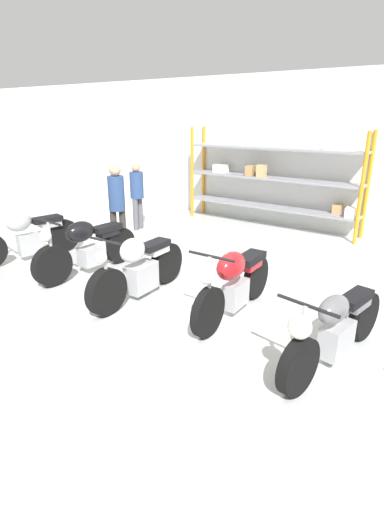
{
  "coord_description": "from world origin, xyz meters",
  "views": [
    {
      "loc": [
        3.18,
        -4.1,
        2.66
      ],
      "look_at": [
        0.0,
        0.4,
        0.7
      ],
      "focal_mm": 28.0,
      "sensor_mm": 36.0,
      "label": 1
    }
  ],
  "objects_px": {
    "motorcycle_red": "(234,281)",
    "motorcycle_silver": "(26,234)",
    "motorcycle_grey": "(335,329)",
    "person_browsing": "(137,191)",
    "shelving_rack": "(273,178)",
    "motorcycle_white": "(139,269)",
    "motorcycle_black": "(87,247)",
    "person_near_rack": "(117,201)"
  },
  "relations": [
    {
      "from": "motorcycle_red",
      "to": "motorcycle_silver",
      "type": "bearing_deg",
      "value": -87.17
    },
    {
      "from": "motorcycle_grey",
      "to": "person_browsing",
      "type": "xyz_separation_m",
      "value": [
        -5.6,
        2.92,
        0.5
      ]
    },
    {
      "from": "shelving_rack",
      "to": "motorcycle_red",
      "type": "distance_m",
      "value": 4.95
    },
    {
      "from": "motorcycle_silver",
      "to": "motorcycle_red",
      "type": "relative_size",
      "value": 1.04
    },
    {
      "from": "motorcycle_silver",
      "to": "person_browsing",
      "type": "xyz_separation_m",
      "value": [
        0.25,
        2.84,
        0.42
      ]
    },
    {
      "from": "shelving_rack",
      "to": "motorcycle_white",
      "type": "xyz_separation_m",
      "value": [
        0.1,
        -4.93,
        -0.75
      ]
    },
    {
      "from": "motorcycle_silver",
      "to": "motorcycle_black",
      "type": "distance_m",
      "value": 1.5
    },
    {
      "from": "motorcycle_silver",
      "to": "person_near_rack",
      "type": "height_order",
      "value": "person_near_rack"
    },
    {
      "from": "motorcycle_black",
      "to": "motorcycle_silver",
      "type": "bearing_deg",
      "value": -78.4
    },
    {
      "from": "motorcycle_red",
      "to": "person_near_rack",
      "type": "relative_size",
      "value": 1.15
    },
    {
      "from": "motorcycle_white",
      "to": "motorcycle_red",
      "type": "xyz_separation_m",
      "value": [
        1.48,
        0.29,
        0.07
      ]
    },
    {
      "from": "motorcycle_red",
      "to": "motorcycle_grey",
      "type": "relative_size",
      "value": 0.96
    },
    {
      "from": "person_browsing",
      "to": "motorcycle_white",
      "type": "bearing_deg",
      "value": 128.72
    },
    {
      "from": "motorcycle_black",
      "to": "motorcycle_grey",
      "type": "xyz_separation_m",
      "value": [
        4.36,
        -0.27,
        -0.04
      ]
    },
    {
      "from": "motorcycle_red",
      "to": "shelving_rack",
      "type": "bearing_deg",
      "value": -162.13
    },
    {
      "from": "shelving_rack",
      "to": "person_browsing",
      "type": "bearing_deg",
      "value": -140.64
    },
    {
      "from": "shelving_rack",
      "to": "motorcycle_silver",
      "type": "xyz_separation_m",
      "value": [
        -2.79,
        -4.93,
        -0.69
      ]
    },
    {
      "from": "motorcycle_silver",
      "to": "motorcycle_red",
      "type": "bearing_deg",
      "value": 105.65
    },
    {
      "from": "shelving_rack",
      "to": "motorcycle_grey",
      "type": "bearing_deg",
      "value": -58.57
    },
    {
      "from": "motorcycle_black",
      "to": "motorcycle_red",
      "type": "distance_m",
      "value": 2.88
    },
    {
      "from": "motorcycle_red",
      "to": "person_browsing",
      "type": "bearing_deg",
      "value": -122.74
    },
    {
      "from": "person_browsing",
      "to": "motorcycle_black",
      "type": "bearing_deg",
      "value": 111.0
    },
    {
      "from": "motorcycle_red",
      "to": "person_near_rack",
      "type": "xyz_separation_m",
      "value": [
        -3.3,
        1.09,
        0.53
      ]
    },
    {
      "from": "motorcycle_black",
      "to": "person_near_rack",
      "type": "xyz_separation_m",
      "value": [
        -0.42,
        1.17,
        0.57
      ]
    },
    {
      "from": "shelving_rack",
      "to": "person_near_rack",
      "type": "height_order",
      "value": "shelving_rack"
    },
    {
      "from": "person_browsing",
      "to": "person_near_rack",
      "type": "xyz_separation_m",
      "value": [
        0.82,
        -1.47,
        0.11
      ]
    },
    {
      "from": "motorcycle_grey",
      "to": "person_near_rack",
      "type": "bearing_deg",
      "value": -96.57
    },
    {
      "from": "motorcycle_silver",
      "to": "motorcycle_grey",
      "type": "bearing_deg",
      "value": 101.15
    },
    {
      "from": "motorcycle_silver",
      "to": "motorcycle_grey",
      "type": "xyz_separation_m",
      "value": [
        5.84,
        -0.08,
        -0.08
      ]
    },
    {
      "from": "motorcycle_black",
      "to": "person_browsing",
      "type": "distance_m",
      "value": 2.96
    },
    {
      "from": "shelving_rack",
      "to": "person_near_rack",
      "type": "relative_size",
      "value": 2.49
    },
    {
      "from": "person_near_rack",
      "to": "person_browsing",
      "type": "bearing_deg",
      "value": -17.53
    },
    {
      "from": "motorcycle_grey",
      "to": "shelving_rack",
      "type": "bearing_deg",
      "value": -138.26
    },
    {
      "from": "shelving_rack",
      "to": "person_browsing",
      "type": "distance_m",
      "value": 3.3
    },
    {
      "from": "motorcycle_silver",
      "to": "motorcycle_white",
      "type": "relative_size",
      "value": 1.02
    },
    {
      "from": "motorcycle_silver",
      "to": "person_browsing",
      "type": "distance_m",
      "value": 2.88
    },
    {
      "from": "motorcycle_black",
      "to": "motorcycle_white",
      "type": "xyz_separation_m",
      "value": [
        1.4,
        -0.2,
        -0.03
      ]
    },
    {
      "from": "motorcycle_silver",
      "to": "motorcycle_white",
      "type": "height_order",
      "value": "motorcycle_silver"
    },
    {
      "from": "motorcycle_red",
      "to": "person_browsing",
      "type": "relative_size",
      "value": 1.27
    },
    {
      "from": "motorcycle_silver",
      "to": "motorcycle_white",
      "type": "bearing_deg",
      "value": 101.88
    },
    {
      "from": "shelving_rack",
      "to": "motorcycle_white",
      "type": "distance_m",
      "value": 4.99
    },
    {
      "from": "shelving_rack",
      "to": "person_browsing",
      "type": "xyz_separation_m",
      "value": [
        -2.54,
        -2.08,
        -0.27
      ]
    }
  ]
}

